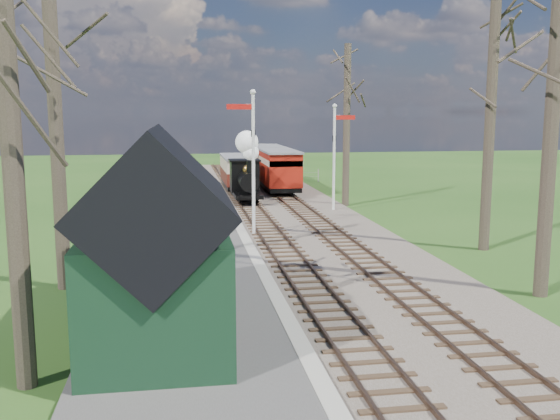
{
  "coord_description": "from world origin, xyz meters",
  "views": [
    {
      "loc": [
        -3.76,
        -10.1,
        5.29
      ],
      "look_at": [
        -0.04,
        13.0,
        1.6
      ],
      "focal_mm": 40.0,
      "sensor_mm": 36.0,
      "label": 1
    }
  ],
  "objects_px": {
    "locomotive": "(246,171)",
    "person": "(205,296)",
    "coach": "(237,171)",
    "semaphore_far": "(336,149)",
    "bench": "(223,305)",
    "semaphore_near": "(252,152)",
    "station_shed": "(158,247)",
    "red_carriage_a": "(280,170)",
    "red_carriage_b": "(268,163)",
    "sign_board": "(213,261)"
  },
  "relations": [
    {
      "from": "locomotive",
      "to": "person",
      "type": "relative_size",
      "value": 2.9
    },
    {
      "from": "coach",
      "to": "person",
      "type": "relative_size",
      "value": 4.64
    },
    {
      "from": "semaphore_far",
      "to": "bench",
      "type": "distance_m",
      "value": 18.75
    },
    {
      "from": "bench",
      "to": "semaphore_near",
      "type": "bearing_deg",
      "value": 79.64
    },
    {
      "from": "station_shed",
      "to": "coach",
      "type": "distance_m",
      "value": 27.88
    },
    {
      "from": "semaphore_far",
      "to": "person",
      "type": "distance_m",
      "value": 19.23
    },
    {
      "from": "semaphore_far",
      "to": "red_carriage_a",
      "type": "bearing_deg",
      "value": 103.1
    },
    {
      "from": "red_carriage_b",
      "to": "sign_board",
      "type": "height_order",
      "value": "red_carriage_b"
    },
    {
      "from": "locomotive",
      "to": "sign_board",
      "type": "relative_size",
      "value": 3.63
    },
    {
      "from": "red_carriage_a",
      "to": "red_carriage_b",
      "type": "xyz_separation_m",
      "value": [
        0.0,
        5.5,
        0.0
      ]
    },
    {
      "from": "red_carriage_a",
      "to": "bench",
      "type": "relative_size",
      "value": 4.17
    },
    {
      "from": "semaphore_far",
      "to": "red_carriage_b",
      "type": "relative_size",
      "value": 1.06
    },
    {
      "from": "station_shed",
      "to": "red_carriage_b",
      "type": "height_order",
      "value": "station_shed"
    },
    {
      "from": "locomotive",
      "to": "bench",
      "type": "relative_size",
      "value": 3.16
    },
    {
      "from": "sign_board",
      "to": "red_carriage_a",
      "type": "bearing_deg",
      "value": 75.52
    },
    {
      "from": "red_carriage_a",
      "to": "bench",
      "type": "bearing_deg",
      "value": -102.32
    },
    {
      "from": "semaphore_near",
      "to": "semaphore_far",
      "type": "distance_m",
      "value": 7.91
    },
    {
      "from": "bench",
      "to": "red_carriage_a",
      "type": "bearing_deg",
      "value": 77.68
    },
    {
      "from": "red_carriage_b",
      "to": "station_shed",
      "type": "bearing_deg",
      "value": -102.5
    },
    {
      "from": "red_carriage_a",
      "to": "red_carriage_b",
      "type": "relative_size",
      "value": 1.0
    },
    {
      "from": "station_shed",
      "to": "coach",
      "type": "relative_size",
      "value": 0.96
    },
    {
      "from": "coach",
      "to": "person",
      "type": "height_order",
      "value": "coach"
    },
    {
      "from": "semaphore_near",
      "to": "locomotive",
      "type": "xyz_separation_m",
      "value": [
        0.76,
        9.47,
        -1.72
      ]
    },
    {
      "from": "red_carriage_a",
      "to": "red_carriage_b",
      "type": "bearing_deg",
      "value": 90.0
    },
    {
      "from": "coach",
      "to": "locomotive",
      "type": "bearing_deg",
      "value": -90.11
    },
    {
      "from": "sign_board",
      "to": "locomotive",
      "type": "bearing_deg",
      "value": 80.53
    },
    {
      "from": "semaphore_far",
      "to": "sign_board",
      "type": "bearing_deg",
      "value": -118.3
    },
    {
      "from": "red_carriage_a",
      "to": "locomotive",
      "type": "bearing_deg",
      "value": -122.18
    },
    {
      "from": "station_shed",
      "to": "semaphore_near",
      "type": "height_order",
      "value": "semaphore_near"
    },
    {
      "from": "semaphore_near",
      "to": "semaphore_far",
      "type": "bearing_deg",
      "value": 49.4
    },
    {
      "from": "station_shed",
      "to": "semaphore_far",
      "type": "distance_m",
      "value": 20.01
    },
    {
      "from": "station_shed",
      "to": "coach",
      "type": "height_order",
      "value": "station_shed"
    },
    {
      "from": "coach",
      "to": "red_carriage_b",
      "type": "relative_size",
      "value": 1.21
    },
    {
      "from": "bench",
      "to": "locomotive",
      "type": "bearing_deg",
      "value": 82.29
    },
    {
      "from": "station_shed",
      "to": "person",
      "type": "distance_m",
      "value": 1.8
    },
    {
      "from": "locomotive",
      "to": "bench",
      "type": "bearing_deg",
      "value": -97.71
    },
    {
      "from": "station_shed",
      "to": "red_carriage_a",
      "type": "xyz_separation_m",
      "value": [
        6.9,
        25.62,
        -0.7
      ]
    },
    {
      "from": "semaphore_far",
      "to": "locomotive",
      "type": "height_order",
      "value": "semaphore_far"
    },
    {
      "from": "red_carriage_a",
      "to": "bench",
      "type": "distance_m",
      "value": 25.32
    },
    {
      "from": "semaphore_far",
      "to": "locomotive",
      "type": "relative_size",
      "value": 1.4
    },
    {
      "from": "locomotive",
      "to": "coach",
      "type": "height_order",
      "value": "locomotive"
    },
    {
      "from": "semaphore_far",
      "to": "sign_board",
      "type": "relative_size",
      "value": 5.08
    },
    {
      "from": "semaphore_near",
      "to": "sign_board",
      "type": "xyz_separation_m",
      "value": [
        -2.05,
        -7.36,
        -2.86
      ]
    },
    {
      "from": "locomotive",
      "to": "bench",
      "type": "xyz_separation_m",
      "value": [
        -2.79,
        -20.57,
        -1.36
      ]
    },
    {
      "from": "coach",
      "to": "person",
      "type": "bearing_deg",
      "value": -96.85
    },
    {
      "from": "semaphore_far",
      "to": "red_carriage_a",
      "type": "xyz_separation_m",
      "value": [
        -1.77,
        7.62,
        -1.78
      ]
    },
    {
      "from": "locomotive",
      "to": "red_carriage_a",
      "type": "relative_size",
      "value": 0.76
    },
    {
      "from": "station_shed",
      "to": "person",
      "type": "relative_size",
      "value": 4.47
    },
    {
      "from": "semaphore_far",
      "to": "person",
      "type": "height_order",
      "value": "semaphore_far"
    },
    {
      "from": "semaphore_near",
      "to": "bench",
      "type": "relative_size",
      "value": 4.81
    }
  ]
}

